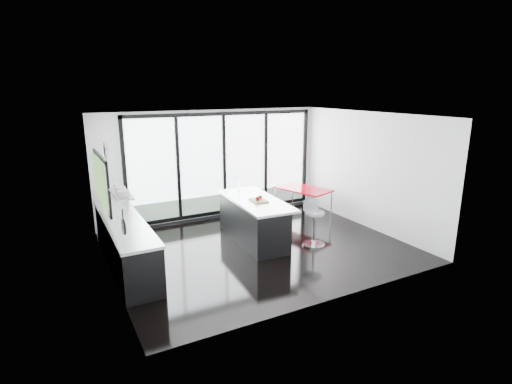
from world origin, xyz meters
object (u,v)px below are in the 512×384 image
bar_stool_far (273,217)px  red_table (303,202)px  bar_stool_near (314,228)px  island (253,220)px

bar_stool_far → red_table: 1.41m
bar_stool_near → red_table: 2.07m
island → bar_stool_near: island is taller
bar_stool_near → bar_stool_far: size_ratio=1.20×
bar_stool_near → bar_stool_far: bar_stool_near is taller
bar_stool_near → bar_stool_far: (-0.30, 1.23, -0.06)m
bar_stool_near → red_table: (0.97, 1.83, -0.00)m
island → bar_stool_far: island is taller
bar_stool_far → red_table: (1.28, 0.59, 0.06)m
bar_stool_far → island: bearing=-152.2°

